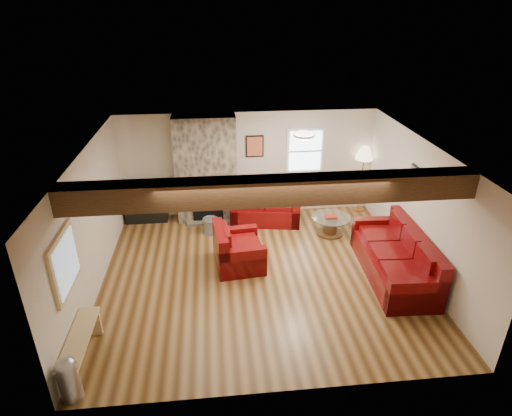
{
  "coord_description": "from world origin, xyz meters",
  "views": [
    {
      "loc": [
        -0.82,
        -6.8,
        4.76
      ],
      "look_at": [
        -0.06,
        0.4,
        1.23
      ],
      "focal_mm": 30.0,
      "sensor_mm": 36.0,
      "label": 1
    }
  ],
  "objects_px": {
    "coffee_table": "(330,225)",
    "loveseat": "(265,204)",
    "television": "(145,192)",
    "floor_lamp": "(364,157)",
    "tv_cabinet": "(147,211)",
    "sofa_three": "(394,255)",
    "armchair_red": "(239,246)"
  },
  "relations": [
    {
      "from": "armchair_red",
      "to": "tv_cabinet",
      "type": "relative_size",
      "value": 1.08
    },
    {
      "from": "coffee_table",
      "to": "floor_lamp",
      "type": "bearing_deg",
      "value": 47.5
    },
    {
      "from": "loveseat",
      "to": "floor_lamp",
      "type": "distance_m",
      "value": 2.61
    },
    {
      "from": "loveseat",
      "to": "floor_lamp",
      "type": "relative_size",
      "value": 0.97
    },
    {
      "from": "armchair_red",
      "to": "loveseat",
      "type": "bearing_deg",
      "value": -28.46
    },
    {
      "from": "coffee_table",
      "to": "loveseat",
      "type": "bearing_deg",
      "value": 149.46
    },
    {
      "from": "sofa_three",
      "to": "coffee_table",
      "type": "distance_m",
      "value": 1.89
    },
    {
      "from": "sofa_three",
      "to": "coffee_table",
      "type": "height_order",
      "value": "sofa_three"
    },
    {
      "from": "tv_cabinet",
      "to": "television",
      "type": "xyz_separation_m",
      "value": [
        0.0,
        0.0,
        0.5
      ]
    },
    {
      "from": "coffee_table",
      "to": "television",
      "type": "distance_m",
      "value": 4.35
    },
    {
      "from": "loveseat",
      "to": "coffee_table",
      "type": "height_order",
      "value": "loveseat"
    },
    {
      "from": "loveseat",
      "to": "television",
      "type": "xyz_separation_m",
      "value": [
        -2.8,
        0.3,
        0.31
      ]
    },
    {
      "from": "sofa_three",
      "to": "tv_cabinet",
      "type": "relative_size",
      "value": 2.47
    },
    {
      "from": "sofa_three",
      "to": "armchair_red",
      "type": "xyz_separation_m",
      "value": [
        -2.88,
        0.67,
        -0.04
      ]
    },
    {
      "from": "television",
      "to": "floor_lamp",
      "type": "distance_m",
      "value": 5.24
    },
    {
      "from": "sofa_three",
      "to": "armchair_red",
      "type": "distance_m",
      "value": 2.96
    },
    {
      "from": "armchair_red",
      "to": "floor_lamp",
      "type": "relative_size",
      "value": 0.63
    },
    {
      "from": "loveseat",
      "to": "sofa_three",
      "type": "bearing_deg",
      "value": -40.86
    },
    {
      "from": "sofa_three",
      "to": "television",
      "type": "xyz_separation_m",
      "value": [
        -4.93,
        2.81,
        0.28
      ]
    },
    {
      "from": "television",
      "to": "floor_lamp",
      "type": "relative_size",
      "value": 0.54
    },
    {
      "from": "loveseat",
      "to": "television",
      "type": "bearing_deg",
      "value": -177.18
    },
    {
      "from": "sofa_three",
      "to": "armchair_red",
      "type": "relative_size",
      "value": 2.29
    },
    {
      "from": "loveseat",
      "to": "coffee_table",
      "type": "distance_m",
      "value": 1.6
    },
    {
      "from": "armchair_red",
      "to": "television",
      "type": "distance_m",
      "value": 2.98
    },
    {
      "from": "loveseat",
      "to": "coffee_table",
      "type": "relative_size",
      "value": 1.85
    },
    {
      "from": "armchair_red",
      "to": "television",
      "type": "bearing_deg",
      "value": 37.63
    },
    {
      "from": "armchair_red",
      "to": "tv_cabinet",
      "type": "height_order",
      "value": "armchair_red"
    },
    {
      "from": "tv_cabinet",
      "to": "floor_lamp",
      "type": "relative_size",
      "value": 0.59
    },
    {
      "from": "armchair_red",
      "to": "coffee_table",
      "type": "xyz_separation_m",
      "value": [
        2.12,
        1.03,
        -0.21
      ]
    },
    {
      "from": "coffee_table",
      "to": "television",
      "type": "bearing_deg",
      "value": 165.15
    },
    {
      "from": "armchair_red",
      "to": "coffee_table",
      "type": "height_order",
      "value": "armchair_red"
    },
    {
      "from": "sofa_three",
      "to": "loveseat",
      "type": "relative_size",
      "value": 1.49
    }
  ]
}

